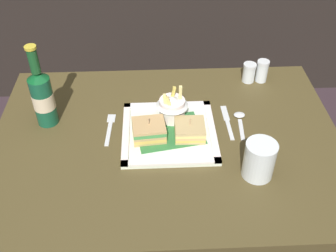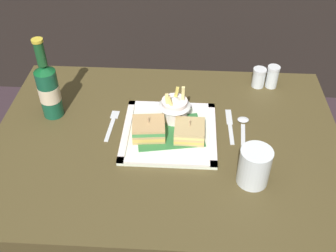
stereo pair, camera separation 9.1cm
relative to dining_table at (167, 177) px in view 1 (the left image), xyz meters
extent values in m
cube|color=#4C3F22|center=(0.00, 0.00, 0.15)|extent=(1.02, 0.74, 0.04)
cylinder|color=brown|center=(-0.43, 0.29, -0.23)|extent=(0.08, 0.08, 0.72)
cylinder|color=#4C3F1D|center=(0.43, 0.29, -0.23)|extent=(0.08, 0.08, 0.72)
cube|color=white|center=(0.01, 0.02, 0.17)|extent=(0.27, 0.27, 0.01)
cube|color=#2F7038|center=(0.01, 0.02, 0.18)|extent=(0.21, 0.18, 0.00)
cube|color=white|center=(0.01, -0.11, 0.18)|extent=(0.27, 0.02, 0.01)
cube|color=white|center=(0.01, 0.14, 0.18)|extent=(0.27, 0.02, 0.01)
cube|color=white|center=(-0.12, 0.02, 0.18)|extent=(0.02, 0.27, 0.01)
cube|color=white|center=(0.13, 0.02, 0.18)|extent=(0.02, 0.27, 0.01)
cube|color=tan|center=(-0.05, 0.00, 0.18)|extent=(0.10, 0.09, 0.01)
cube|color=#E4B455|center=(-0.05, 0.00, 0.19)|extent=(0.10, 0.09, 0.01)
cube|color=tan|center=(-0.05, 0.00, 0.20)|extent=(0.10, 0.09, 0.01)
cube|color=#438E49|center=(-0.05, 0.00, 0.21)|extent=(0.10, 0.09, 0.01)
cube|color=tan|center=(-0.05, 0.00, 0.22)|extent=(0.10, 0.09, 0.01)
cylinder|color=tan|center=(-0.05, 0.00, 0.21)|extent=(0.00, 0.00, 0.07)
cube|color=tan|center=(0.07, 0.00, 0.18)|extent=(0.09, 0.09, 0.01)
cube|color=#DDB34F|center=(0.07, 0.00, 0.19)|extent=(0.09, 0.09, 0.01)
cube|color=tan|center=(0.07, 0.00, 0.20)|extent=(0.09, 0.09, 0.01)
cube|color=#E4C973|center=(0.07, 0.00, 0.21)|extent=(0.09, 0.09, 0.01)
cube|color=tan|center=(0.07, 0.00, 0.21)|extent=(0.09, 0.09, 0.01)
cylinder|color=tan|center=(0.07, 0.00, 0.21)|extent=(0.00, 0.00, 0.06)
cylinder|color=white|center=(0.02, 0.08, 0.21)|extent=(0.08, 0.08, 0.07)
cone|color=silver|center=(0.02, 0.08, 0.24)|extent=(0.10, 0.10, 0.03)
cube|color=#EFCF70|center=(0.01, 0.06, 0.24)|extent=(0.03, 0.02, 0.06)
cube|color=#EBDD79|center=(0.00, 0.06, 0.24)|extent=(0.02, 0.02, 0.06)
cube|color=#DEC355|center=(0.02, 0.10, 0.25)|extent=(0.02, 0.01, 0.07)
cube|color=#EDCD86|center=(0.00, 0.07, 0.25)|extent=(0.02, 0.03, 0.06)
cube|color=#F1DB87|center=(0.04, 0.08, 0.25)|extent=(0.01, 0.01, 0.08)
cylinder|color=#155137|center=(-0.36, 0.09, 0.25)|extent=(0.06, 0.06, 0.16)
cone|color=#105326|center=(-0.36, 0.09, 0.33)|extent=(0.06, 0.06, 0.02)
cylinder|color=#184D25|center=(-0.36, 0.09, 0.38)|extent=(0.03, 0.03, 0.07)
cylinder|color=gold|center=(-0.36, 0.09, 0.42)|extent=(0.03, 0.03, 0.01)
cylinder|color=beige|center=(-0.36, 0.09, 0.25)|extent=(0.06, 0.06, 0.05)
cylinder|color=silver|center=(0.23, -0.15, 0.22)|extent=(0.08, 0.08, 0.11)
cylinder|color=silver|center=(0.23, -0.15, 0.19)|extent=(0.07, 0.07, 0.04)
cube|color=silver|center=(-0.17, 0.03, 0.17)|extent=(0.02, 0.11, 0.00)
cube|color=silver|center=(-0.17, 0.10, 0.17)|extent=(0.03, 0.04, 0.00)
cube|color=silver|center=(0.19, 0.03, 0.17)|extent=(0.01, 0.09, 0.00)
cube|color=silver|center=(0.19, 0.11, 0.17)|extent=(0.02, 0.07, 0.00)
cube|color=silver|center=(0.22, 0.03, 0.17)|extent=(0.02, 0.09, 0.00)
ellipsoid|color=silver|center=(0.23, 0.09, 0.17)|extent=(0.03, 0.03, 0.01)
cylinder|color=silver|center=(0.29, 0.28, 0.20)|extent=(0.04, 0.04, 0.06)
cylinder|color=white|center=(0.29, 0.28, 0.18)|extent=(0.04, 0.04, 0.03)
cylinder|color=silver|center=(0.29, 0.28, 0.23)|extent=(0.04, 0.04, 0.01)
cylinder|color=silver|center=(0.34, 0.28, 0.20)|extent=(0.04, 0.04, 0.07)
cylinder|color=#412B24|center=(0.34, 0.28, 0.19)|extent=(0.03, 0.03, 0.04)
cylinder|color=silver|center=(0.34, 0.28, 0.24)|extent=(0.04, 0.04, 0.01)
camera|label=1|loc=(-0.04, -0.87, 0.96)|focal=43.08mm
camera|label=2|loc=(0.05, -0.87, 0.96)|focal=43.08mm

